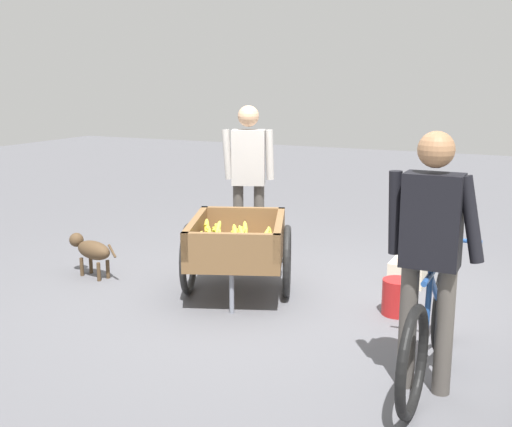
% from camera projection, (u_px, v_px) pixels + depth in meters
% --- Properties ---
extents(ground_plane, '(24.00, 24.00, 0.00)m').
position_uv_depth(ground_plane, '(268.00, 297.00, 5.68)').
color(ground_plane, '#56565B').
extents(fruit_cart, '(1.81, 1.30, 0.71)m').
position_uv_depth(fruit_cart, '(237.00, 247.00, 5.66)').
color(fruit_cart, brown).
rests_on(fruit_cart, ground).
extents(vendor_person, '(0.31, 0.52, 1.63)m').
position_uv_depth(vendor_person, '(249.00, 169.00, 6.67)').
color(vendor_person, '#4C4742').
rests_on(vendor_person, ground).
extents(bicycle, '(1.66, 0.46, 0.85)m').
position_uv_depth(bicycle, '(430.00, 328.00, 4.06)').
color(bicycle, black).
rests_on(bicycle, ground).
extents(cyclist_person, '(0.22, 0.58, 1.61)m').
position_uv_depth(cyclist_person, '(431.00, 240.00, 3.80)').
color(cyclist_person, '#4C4742').
rests_on(cyclist_person, ground).
extents(dog, '(0.28, 0.66, 0.40)m').
position_uv_depth(dog, '(91.00, 250.00, 6.22)').
color(dog, '#4C3823').
rests_on(dog, ground).
extents(plastic_bucket, '(0.26, 0.26, 0.29)m').
position_uv_depth(plastic_bucket, '(398.00, 297.00, 5.24)').
color(plastic_bucket, '#B21E1E').
rests_on(plastic_bucket, ground).
extents(apple_crate, '(0.44, 0.32, 0.31)m').
position_uv_depth(apple_crate, '(409.00, 270.00, 6.06)').
color(apple_crate, beige).
rests_on(apple_crate, ground).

